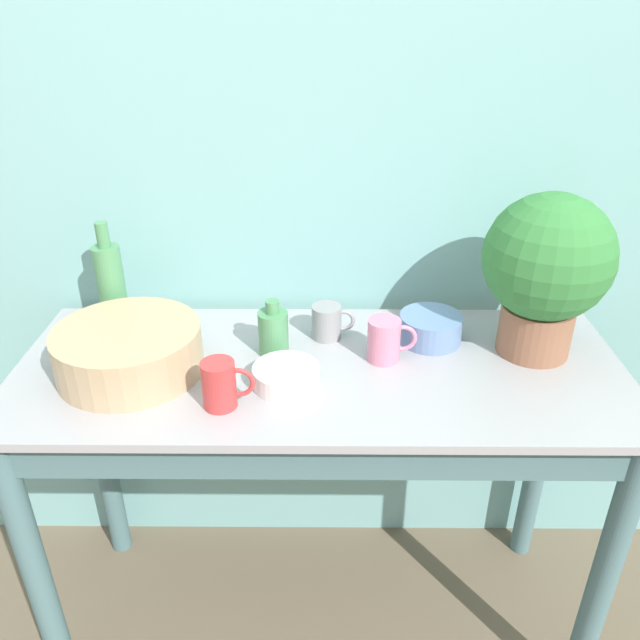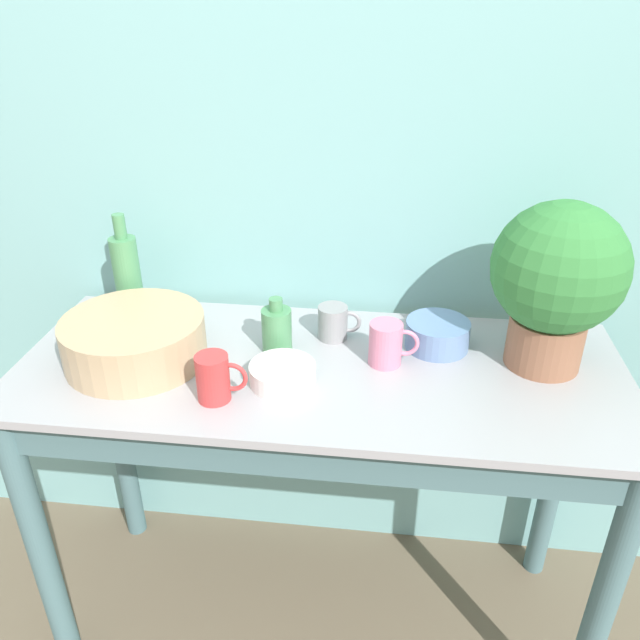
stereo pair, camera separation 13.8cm
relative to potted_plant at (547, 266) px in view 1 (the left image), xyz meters
The scene contains 11 objects.
wall_back 0.59m from the potted_plant, 152.18° to the left, with size 6.00×0.05×2.40m.
counter_table 0.65m from the potted_plant, 169.33° to the right, with size 1.40×0.57×0.85m.
potted_plant is the anchor object (origin of this frame).
bowl_wash_large 0.95m from the potted_plant, behind, with size 0.32×0.32×0.11m.
bottle_tall 1.04m from the potted_plant, behind, with size 0.07×0.07×0.28m.
bottle_short 0.64m from the potted_plant, behind, with size 0.07×0.07×0.14m.
mug_pink 0.40m from the potted_plant, behind, with size 0.12×0.08×0.10m.
mug_red 0.76m from the potted_plant, 162.28° to the right, with size 0.11×0.07×0.10m.
mug_grey 0.52m from the potted_plant, behind, with size 0.11×0.07×0.08m.
bowl_small_enamel_white 0.63m from the potted_plant, 165.67° to the right, with size 0.15×0.15×0.04m.
bowl_small_blue 0.30m from the potted_plant, 168.52° to the left, with size 0.15×0.15×0.07m.
Camera 1 is at (0.01, -0.93, 1.62)m, focal length 35.00 mm.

